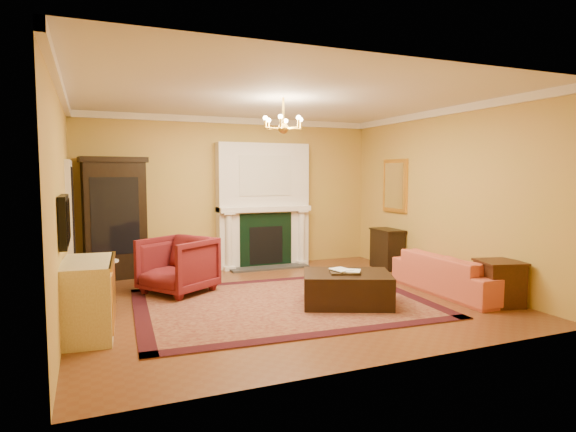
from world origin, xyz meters
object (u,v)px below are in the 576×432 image
pedestal_table (107,279)px  wingback_armchair (178,262)px  leather_ottoman (347,288)px  commode (88,298)px  coral_sofa (453,267)px  end_table (499,284)px  console_table (387,250)px  china_cabinet (115,221)px

pedestal_table → wingback_armchair: bearing=11.6°
leather_ottoman → pedestal_table: bearing=179.9°
pedestal_table → leather_ottoman: pedestal_table is taller
commode → coral_sofa: 5.34m
end_table → commode: bearing=170.6°
end_table → console_table: size_ratio=0.81×
commode → leather_ottoman: size_ratio=0.96×
console_table → leather_ottoman: size_ratio=0.62×
end_table → leather_ottoman: 2.19m
console_table → commode: bearing=-157.6°
commode → end_table: commode is taller
console_table → china_cabinet: bearing=169.8°
end_table → console_table: bearing=88.8°
pedestal_table → commode: (-0.25, -1.36, 0.07)m
wingback_armchair → commode: (-1.31, -1.58, -0.05)m
coral_sofa → end_table: coral_sofa is taller
wingback_armchair → pedestal_table: bearing=-113.4°
china_cabinet → pedestal_table: china_cabinet is taller
console_table → coral_sofa: bearing=-92.3°
end_table → leather_ottoman: bearing=157.4°
wingback_armchair → leather_ottoman: wingback_armchair is taller
commode → leather_ottoman: bearing=3.2°
china_cabinet → commode: (-0.47, -3.13, -0.61)m
coral_sofa → wingback_armchair: bearing=68.0°
pedestal_table → coral_sofa: bearing=-15.8°
china_cabinet → pedestal_table: size_ratio=3.29×
wingback_armchair → commode: bearing=-74.7°
wingback_armchair → console_table: 4.22m
pedestal_table → commode: 1.38m
china_cabinet → commode: bearing=-104.6°
china_cabinet → leather_ottoman: bearing=-53.2°
end_table → wingback_armchair: bearing=149.1°
coral_sofa → china_cabinet: bearing=57.0°
leather_ottoman → console_table: bearing=68.8°
commode → end_table: bearing=-5.1°
china_cabinet → wingback_armchair: 1.85m
wingback_armchair → console_table: size_ratio=1.29×
china_cabinet → wingback_armchair: bearing=-67.5°
leather_ottoman → commode: bearing=-157.0°
china_cabinet → end_table: 6.45m
commode → pedestal_table: bearing=83.9°
coral_sofa → leather_ottoman: 1.92m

